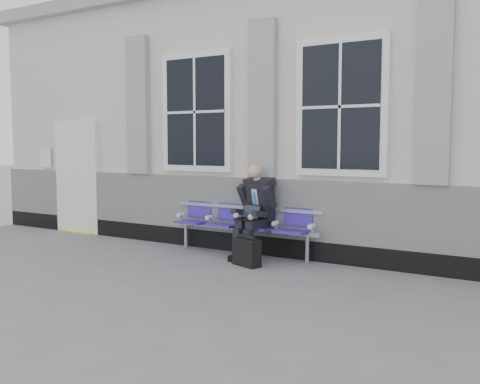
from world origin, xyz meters
The scene contains 5 objects.
ground centered at (0.00, 0.00, 0.00)m, with size 70.00×70.00×0.00m, color slate.
station_building centered at (-0.02, 3.47, 2.22)m, with size 14.40×4.40×4.49m.
bench centered at (-1.17, 1.32, 0.55)m, with size 2.60×0.47×0.91m.
businessman centered at (-0.89, 1.19, 0.77)m, with size 0.60×0.80×1.42m.
briefcase centered at (-0.73, 0.67, 0.20)m, with size 0.47×0.32×0.44m.
Camera 1 is at (3.05, -5.78, 1.74)m, focal length 40.00 mm.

